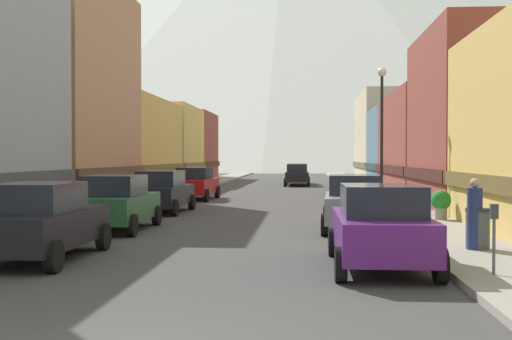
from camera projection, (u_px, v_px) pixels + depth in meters
The scene contains 24 objects.
sidewalk_left at pixel (174, 192), 42.69m from camera, with size 2.50×100.00×0.15m, color gray.
sidewalk_right at pixel (368, 193), 41.77m from camera, with size 2.50×100.00×0.15m, color gray.
storefront_left_2 at pixel (56, 95), 33.67m from camera, with size 6.35×11.32×11.40m.
storefront_left_3 at pixel (100, 147), 46.05m from camera, with size 9.52×13.19×6.36m.
storefront_left_4 at pixel (148, 146), 58.55m from camera, with size 8.82×10.90×6.83m.
storefront_left_5 at pixel (173, 147), 69.27m from camera, with size 8.56×10.29×6.99m.
storefront_right_2 at pixel (508, 124), 29.08m from camera, with size 7.67×9.53×7.96m.
storefront_right_3 at pixel (467, 146), 40.60m from camera, with size 9.72×13.00×6.32m.
storefront_right_4 at pixel (429, 149), 51.51m from camera, with size 9.19×8.62×6.16m.
storefront_right_5 at pixel (405, 139), 62.91m from camera, with size 8.92×13.74×8.41m.
car_left_0 at pixel (41, 221), 14.96m from camera, with size 2.06×4.40×1.78m.
car_left_1 at pixel (117, 203), 20.99m from camera, with size 2.07×4.41×1.78m.
car_left_2 at pixel (162, 191), 27.70m from camera, with size 2.21×4.47×1.78m.
car_left_3 at pixel (195, 183), 36.19m from camera, with size 2.25×4.48×1.78m.
car_right_0 at pixel (381, 226), 13.85m from camera, with size 2.06×4.40×1.78m.
car_right_1 at pixel (354, 202), 21.12m from camera, with size 2.26×4.49×1.78m.
car_driving_0 at pixel (297, 175), 53.25m from camera, with size 2.06×4.40×1.78m.
car_driving_1 at pixel (298, 174), 57.01m from camera, with size 2.06×4.40×1.78m.
parking_meter_near at pixel (494, 229), 12.33m from camera, with size 0.14×0.10×1.33m.
trash_bin_right at pixel (478, 228), 15.77m from camera, with size 0.59×0.59×0.98m.
potted_plant_0 at pixel (441, 203), 23.16m from camera, with size 0.71×0.71×1.04m.
pedestrian_0 at pixel (475, 216), 15.67m from camera, with size 0.36×0.36×1.71m.
streetlamp_right at pixel (382, 117), 26.85m from camera, with size 0.36×0.36×5.86m.
mountain_backdrop at pixel (290, 20), 265.69m from camera, with size 349.40×349.40×115.76m, color silver.
Camera 1 is at (2.19, -7.15, 2.37)m, focal length 46.12 mm.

